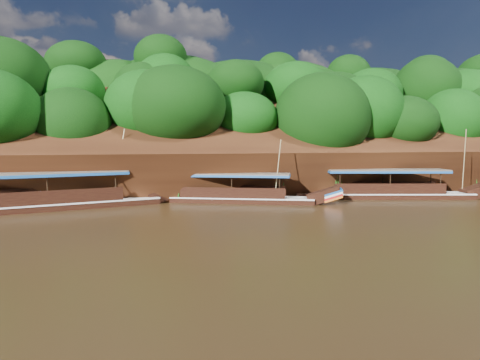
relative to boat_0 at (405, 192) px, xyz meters
name	(u,v)px	position (x,y,z in m)	size (l,w,h in m)	color
ground	(302,219)	(-12.33, -7.22, -0.54)	(160.00, 160.00, 0.00)	black
riverbank	(214,168)	(-12.35, 15.51, 1.35)	(120.00, 30.06, 19.40)	black
boat_0	(405,192)	(0.00, 0.00, 0.00)	(14.56, 5.92, 6.04)	black
boat_1	(251,196)	(-12.92, 0.91, -0.03)	(12.47, 6.94, 5.19)	black
boat_2	(71,200)	(-25.81, 1.62, 0.05)	(16.41, 6.26, 6.04)	black
reeds	(232,189)	(-13.99, 2.40, 0.36)	(50.02, 2.01, 2.08)	#216519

